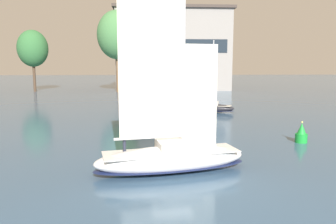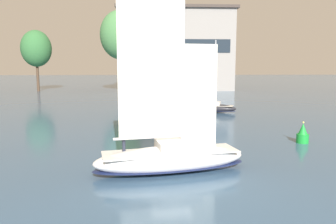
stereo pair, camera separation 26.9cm
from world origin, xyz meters
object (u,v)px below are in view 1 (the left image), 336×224
at_px(tree_shore_left, 33,49).
at_px(sailboat_main, 172,155).
at_px(tree_shore_center, 117,35).
at_px(sailboat_moored_near_marina, 209,107).
at_px(channel_buoy, 301,134).

relative_size(tree_shore_left, sailboat_main, 1.15).
xyz_separation_m(tree_shore_left, sailboat_main, (29.16, -64.56, -9.54)).
height_order(tree_shore_center, sailboat_moored_near_marina, tree_shore_center).
bearing_deg(sailboat_moored_near_marina, tree_shore_left, 133.13).
distance_m(tree_shore_left, sailboat_moored_near_marina, 54.27).
relative_size(tree_shore_left, channel_buoy, 8.24).
relative_size(sailboat_moored_near_marina, channel_buoy, 5.42).
height_order(tree_shore_center, sailboat_main, tree_shore_center).
height_order(tree_shore_center, channel_buoy, tree_shore_center).
xyz_separation_m(tree_shore_left, sailboat_moored_near_marina, (36.47, -38.94, -9.91)).
bearing_deg(sailboat_main, tree_shore_center, 97.62).
relative_size(tree_shore_center, sailboat_moored_near_marina, 1.96).
bearing_deg(tree_shore_left, sailboat_moored_near_marina, -46.87).
xyz_separation_m(tree_shore_left, tree_shore_center, (20.99, -3.47, 3.07)).
bearing_deg(sailboat_moored_near_marina, channel_buoy, -76.72).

